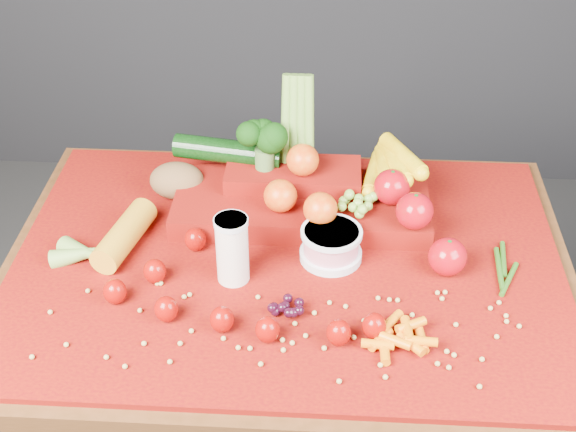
# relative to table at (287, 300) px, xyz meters

# --- Properties ---
(table) EXTENTS (1.10, 0.80, 0.75)m
(table) POSITION_rel_table_xyz_m (0.00, 0.00, 0.00)
(table) COLOR #341E0B
(table) RESTS_ON ground
(red_cloth) EXTENTS (1.05, 0.75, 0.01)m
(red_cloth) POSITION_rel_table_xyz_m (0.00, 0.00, 0.10)
(red_cloth) COLOR maroon
(red_cloth) RESTS_ON table
(milk_glass) EXTENTS (0.06, 0.06, 0.14)m
(milk_glass) POSITION_rel_table_xyz_m (-0.10, -0.06, 0.18)
(milk_glass) COLOR silver
(milk_glass) RESTS_ON red_cloth
(yogurt_bowl) EXTENTS (0.12, 0.12, 0.07)m
(yogurt_bowl) POSITION_rel_table_xyz_m (0.08, 0.01, 0.14)
(yogurt_bowl) COLOR silver
(yogurt_bowl) RESTS_ON red_cloth
(strawberry_scatter) EXTENTS (0.54, 0.28, 0.05)m
(strawberry_scatter) POSITION_rel_table_xyz_m (-0.12, -0.14, 0.13)
(strawberry_scatter) COLOR #9A0B00
(strawberry_scatter) RESTS_ON red_cloth
(dark_grape_cluster) EXTENTS (0.06, 0.05, 0.03)m
(dark_grape_cluster) POSITION_rel_table_xyz_m (0.01, -0.15, 0.12)
(dark_grape_cluster) COLOR black
(dark_grape_cluster) RESTS_ON red_cloth
(soybean_scatter) EXTENTS (0.84, 0.24, 0.01)m
(soybean_scatter) POSITION_rel_table_xyz_m (0.00, -0.20, 0.11)
(soybean_scatter) COLOR tan
(soybean_scatter) RESTS_ON red_cloth
(corn_ear) EXTENTS (0.22, 0.25, 0.06)m
(corn_ear) POSITION_rel_table_xyz_m (-0.36, -0.01, 0.13)
(corn_ear) COLOR gold
(corn_ear) RESTS_ON red_cloth
(potato) EXTENTS (0.12, 0.08, 0.08)m
(potato) POSITION_rel_table_xyz_m (-0.25, 0.20, 0.15)
(potato) COLOR brown
(potato) RESTS_ON red_cloth
(baby_carrot_pile) EXTENTS (0.17, 0.18, 0.03)m
(baby_carrot_pile) POSITION_rel_table_xyz_m (0.21, -0.22, 0.12)
(baby_carrot_pile) COLOR orange
(baby_carrot_pile) RESTS_ON red_cloth
(green_bean_pile) EXTENTS (0.14, 0.12, 0.01)m
(green_bean_pile) POSITION_rel_table_xyz_m (0.40, -0.01, 0.11)
(green_bean_pile) COLOR #265613
(green_bean_pile) RESTS_ON red_cloth
(produce_mound) EXTENTS (0.59, 0.35, 0.27)m
(produce_mound) POSITION_rel_table_xyz_m (0.04, 0.16, 0.16)
(produce_mound) COLOR maroon
(produce_mound) RESTS_ON red_cloth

